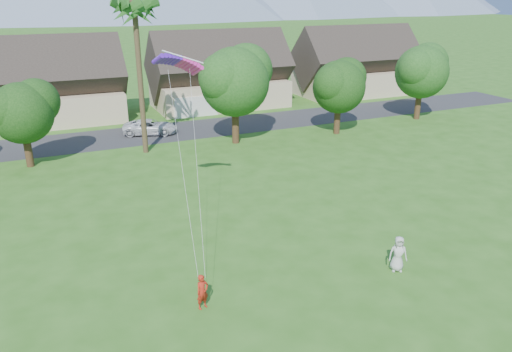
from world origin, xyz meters
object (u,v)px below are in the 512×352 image
watcher (398,254)px  parked_car (150,127)px  parafoil_kite (178,61)px  kite_flyer (202,292)px

watcher → parked_car: bearing=126.2°
watcher → parked_car: (-5.43, 29.52, -0.20)m
parked_car → parafoil_kite: bearing=-167.7°
watcher → parafoil_kite: (-7.66, 9.94, 8.37)m
parked_car → parafoil_kite: size_ratio=1.87×
kite_flyer → parafoil_kite: size_ratio=0.59×
watcher → parafoil_kite: bearing=153.4°
kite_flyer → parked_car: 28.93m
watcher → parked_car: size_ratio=0.36×
parked_car → parafoil_kite: 21.49m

